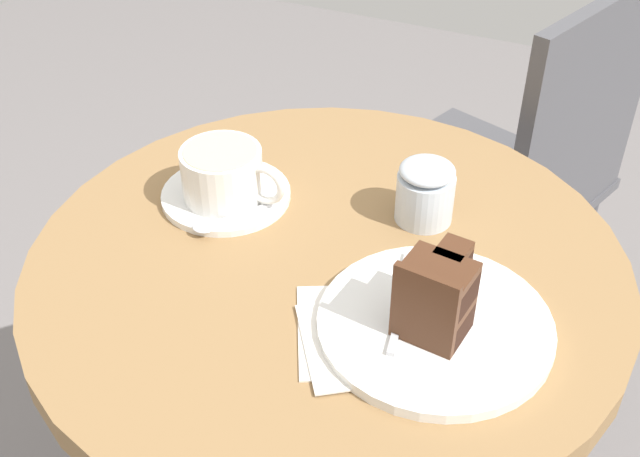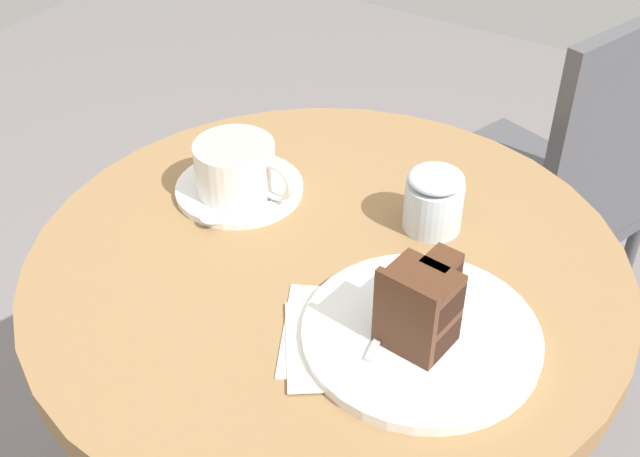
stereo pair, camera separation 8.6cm
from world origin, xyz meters
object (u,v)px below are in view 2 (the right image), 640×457
(cake_plate, at_px, (421,335))
(napkin, at_px, (349,338))
(cake_slice, at_px, (421,306))
(teaspoon, at_px, (234,213))
(coffee_cup, at_px, (236,167))
(cafe_chair, at_px, (557,188))
(saucer, at_px, (239,188))
(sugar_pot, at_px, (434,199))
(fork, at_px, (398,296))

(cake_plate, relative_size, napkin, 1.26)
(cake_slice, bearing_deg, teaspoon, 165.74)
(coffee_cup, height_order, cafe_chair, cafe_chair)
(saucer, distance_m, teaspoon, 0.06)
(teaspoon, distance_m, napkin, 0.23)
(napkin, bearing_deg, sugar_pot, 92.41)
(fork, distance_m, sugar_pot, 0.14)
(saucer, xyz_separation_m, cake_plate, (0.30, -0.11, 0.00))
(cake_slice, bearing_deg, coffee_cup, 159.25)
(coffee_cup, bearing_deg, cake_plate, -19.28)
(sugar_pot, bearing_deg, cake_slice, -68.84)
(coffee_cup, bearing_deg, fork, -16.03)
(cake_plate, xyz_separation_m, cake_slice, (0.00, -0.01, 0.05))
(saucer, distance_m, sugar_pot, 0.24)
(saucer, height_order, fork, fork)
(coffee_cup, height_order, fork, coffee_cup)
(teaspoon, relative_size, cafe_chair, 0.11)
(cake_plate, xyz_separation_m, napkin, (-0.06, -0.04, -0.00))
(coffee_cup, distance_m, cafe_chair, 0.64)
(fork, relative_size, sugar_pot, 1.97)
(saucer, relative_size, cake_plate, 0.67)
(coffee_cup, xyz_separation_m, sugar_pot, (0.23, 0.07, -0.00))
(napkin, bearing_deg, coffee_cup, 149.21)
(cake_slice, xyz_separation_m, napkin, (-0.06, -0.03, -0.05))
(napkin, bearing_deg, cake_slice, 24.84)
(coffee_cup, relative_size, teaspoon, 1.38)
(cake_slice, height_order, napkin, cake_slice)
(coffee_cup, bearing_deg, cake_slice, -20.75)
(cake_slice, height_order, cafe_chair, cafe_chair)
(teaspoon, height_order, cafe_chair, cafe_chair)
(cake_plate, bearing_deg, cake_slice, -88.00)
(teaspoon, relative_size, cake_slice, 1.06)
(fork, xyz_separation_m, sugar_pot, (-0.03, 0.14, 0.02))
(cake_plate, bearing_deg, cafe_chair, 92.99)
(cake_plate, bearing_deg, fork, 143.43)
(saucer, relative_size, fork, 1.03)
(saucer, height_order, cafe_chair, cafe_chair)
(cafe_chair, relative_size, sugar_pot, 11.07)
(saucer, relative_size, teaspoon, 1.65)
(saucer, xyz_separation_m, teaspoon, (0.03, -0.05, 0.01))
(teaspoon, xyz_separation_m, fork, (0.23, -0.03, 0.00))
(coffee_cup, bearing_deg, teaspoon, -59.30)
(teaspoon, bearing_deg, coffee_cup, -114.59)
(teaspoon, bearing_deg, cafe_chair, -167.79)
(saucer, bearing_deg, napkin, -31.67)
(teaspoon, bearing_deg, saucer, -115.05)
(sugar_pot, bearing_deg, cafe_chair, 85.53)
(cafe_chair, distance_m, sugar_pot, 0.52)
(cake_plate, xyz_separation_m, fork, (-0.04, 0.03, 0.01))
(saucer, distance_m, napkin, 0.28)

